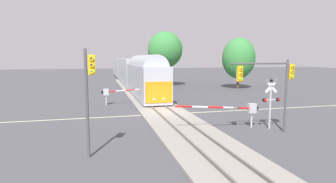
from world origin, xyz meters
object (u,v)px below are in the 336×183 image
Objects in this scene: crossing_gate_near at (242,109)px; maple_right_background at (239,58)px; traffic_signal_near_right at (271,78)px; crossing_gate_far at (112,92)px; commuter_train at (129,70)px; elm_centre_background at (165,50)px; traffic_signal_near_left at (89,86)px; crossing_signal_mast at (271,98)px.

crossing_gate_near is 0.76× the size of maple_right_background.
crossing_gate_far is at bearing 124.56° from traffic_signal_near_right.
crossing_gate_far is 0.69× the size of maple_right_background.
commuter_train is 9.56m from elm_centre_background.
traffic_signal_near_right is at bearing 8.43° from traffic_signal_near_left.
commuter_train is 40.83m from traffic_signal_near_left.
traffic_signal_near_left is (-1.81, -15.97, 2.32)m from crossing_gate_far.
commuter_train is at bearing 97.91° from traffic_signal_near_right.
elm_centre_background reaches higher than maple_right_background.
traffic_signal_near_left is (-12.40, -2.76, 1.49)m from crossing_signal_mast.
commuter_train is at bearing 99.28° from crossing_signal_mast.
crossing_gate_near is 1.11× the size of crossing_gate_far.
crossing_signal_mast is 26.90m from maple_right_background.
crossing_gate_far is 1.03× the size of traffic_signal_near_left.
elm_centre_background is (1.48, 30.25, 5.07)m from crossing_gate_near.
maple_right_background is at bearing -30.18° from elm_centre_background.
maple_right_background is (12.49, 23.85, 3.61)m from crossing_gate_near.
maple_right_background is (11.01, -6.40, -1.46)m from elm_centre_background.
crossing_signal_mast is at bearing -51.29° from crossing_gate_far.
crossing_signal_mast reaches higher than crossing_gate_far.
traffic_signal_near_right is 28.05m from maple_right_background.
crossing_signal_mast is 16.95m from crossing_gate_far.
commuter_train is 38.07m from crossing_signal_mast.
elm_centre_background is at bearing 90.68° from crossing_signal_mast.
crossing_gate_far is at bearing -151.89° from maple_right_background.
traffic_signal_near_right reaches higher than crossing_gate_far.
maple_right_background is at bearing 65.95° from traffic_signal_near_right.
maple_right_background is at bearing 49.84° from traffic_signal_near_left.
commuter_train reaches higher than traffic_signal_near_right.
crossing_gate_near is at bearing -55.05° from crossing_gate_far.
crossing_gate_far is (-10.59, 13.21, -0.84)m from crossing_signal_mast.
maple_right_background reaches higher than crossing_gate_far.
commuter_train is 7.06× the size of maple_right_background.
traffic_signal_near_left is at bearing -96.47° from crossing_gate_far.
crossing_signal_mast is at bearing 12.55° from traffic_signal_near_left.
traffic_signal_near_right is 0.51× the size of elm_centre_background.
elm_centre_background is at bearing 60.06° from crossing_gate_far.
crossing_gate_far is (-8.74, 12.51, -0.02)m from crossing_gate_near.
traffic_signal_near_right is at bearing -55.44° from crossing_gate_far.
elm_centre_background is at bearing 149.82° from maple_right_background.
traffic_signal_near_left is 0.57× the size of elm_centre_background.
crossing_gate_far is at bearing 124.95° from crossing_gate_near.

